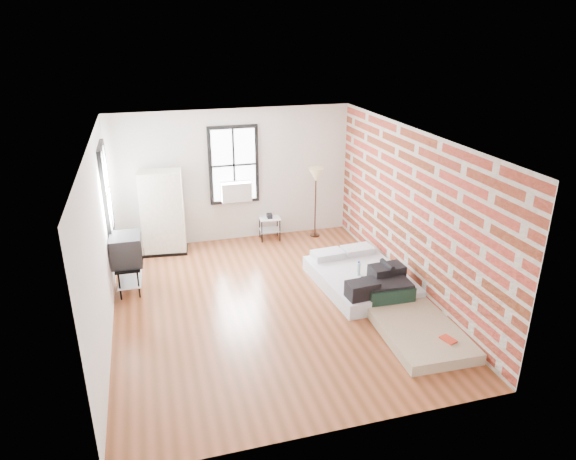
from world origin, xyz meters
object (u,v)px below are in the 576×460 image
object	(u,v)px
mattress_bare	(407,316)
tv_stand	(127,251)
mattress_main	(362,277)
side_table	(270,223)
wardrobe	(163,213)
floor_lamp	(316,179)

from	to	relation	value
mattress_bare	tv_stand	xyz separation A→B (m)	(-4.14, 2.31, 0.61)
mattress_main	side_table	bearing A→B (deg)	108.14
side_table	mattress_bare	bearing A→B (deg)	-72.22
mattress_bare	wardrobe	distance (m)	5.19
wardrobe	side_table	xyz separation A→B (m)	(2.21, 0.07, -0.47)
side_table	floor_lamp	world-z (taller)	floor_lamp
mattress_main	tv_stand	bearing A→B (deg)	161.69
side_table	floor_lamp	distance (m)	1.37
floor_lamp	tv_stand	size ratio (longest dim) A/B	1.48
mattress_bare	side_table	bearing A→B (deg)	109.71
side_table	tv_stand	size ratio (longest dim) A/B	0.57
side_table	wardrobe	bearing A→B (deg)	-178.19
floor_lamp	tv_stand	world-z (taller)	floor_lamp
mattress_bare	side_table	world-z (taller)	side_table
tv_stand	wardrobe	bearing A→B (deg)	67.07
wardrobe	tv_stand	distance (m)	1.65
wardrobe	tv_stand	xyz separation A→B (m)	(-0.69, -1.50, -0.11)
mattress_main	mattress_bare	xyz separation A→B (m)	(0.18, -1.33, -0.04)
mattress_main	side_table	world-z (taller)	mattress_main
mattress_main	floor_lamp	size ratio (longest dim) A/B	1.36
mattress_main	tv_stand	distance (m)	4.12
side_table	floor_lamp	xyz separation A→B (m)	(1.01, -0.07, 0.92)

